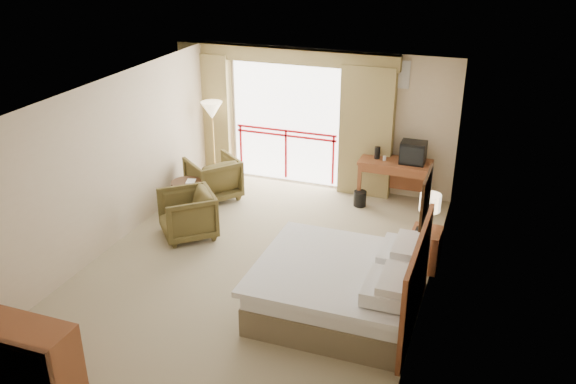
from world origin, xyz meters
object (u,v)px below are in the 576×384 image
at_px(armchair_near, 189,235).
at_px(side_table, 187,192).
at_px(nightstand, 425,249).
at_px(armchair_far, 214,197).
at_px(floor_lamp, 212,113).
at_px(wastebasket, 360,199).
at_px(tv, 413,153).
at_px(bed, 342,287).
at_px(desk, 396,169).
at_px(table_lamp, 430,203).
at_px(dresser, 19,358).

bearing_deg(armchair_near, side_table, 167.49).
relative_size(nightstand, armchair_far, 0.70).
xyz_separation_m(armchair_near, floor_lamp, (-0.64, 2.30, 1.42)).
relative_size(side_table, floor_lamp, 0.36).
bearing_deg(wastebasket, tv, 20.26).
bearing_deg(armchair_near, nightstand, 53.67).
distance_m(nightstand, armchair_near, 3.90).
distance_m(bed, tv, 3.74).
distance_m(wastebasket, side_table, 3.17).
xyz_separation_m(tv, armchair_far, (-3.57, -0.91, -1.05)).
height_order(side_table, floor_lamp, floor_lamp).
bearing_deg(armchair_near, armchair_far, 149.36).
distance_m(desk, tv, 0.49).
relative_size(nightstand, table_lamp, 1.12).
distance_m(bed, table_lamp, 1.94).
distance_m(wastebasket, armchair_near, 3.24).
height_order(tv, dresser, tv).
xyz_separation_m(table_lamp, side_table, (-4.31, 0.41, -0.64)).
bearing_deg(bed, nightstand, 60.45).
height_order(armchair_near, dresser, dresser).
height_order(armchair_near, side_table, side_table).
relative_size(desk, floor_lamp, 0.79).
relative_size(floor_lamp, dresser, 1.27).
distance_m(tv, dresser, 7.17).
height_order(nightstand, side_table, nightstand).
xyz_separation_m(table_lamp, floor_lamp, (-4.51, 1.92, 0.37)).
bearing_deg(armchair_far, armchair_near, 49.03).
distance_m(bed, armchair_near, 3.25).
bearing_deg(dresser, wastebasket, 63.84).
bearing_deg(floor_lamp, table_lamp, -23.02).
bearing_deg(nightstand, tv, 107.17).
height_order(nightstand, armchair_near, nightstand).
relative_size(table_lamp, floor_lamp, 0.34).
bearing_deg(armchair_near, dresser, -40.55).
height_order(wastebasket, armchair_far, armchair_far).
xyz_separation_m(desk, dresser, (-2.93, -6.43, -0.23)).
bearing_deg(table_lamp, side_table, 174.62).
distance_m(bed, side_table, 3.97).
xyz_separation_m(bed, dresser, (-2.95, -2.70, 0.06)).
height_order(bed, desk, bed).
relative_size(armchair_near, dresser, 0.67).
distance_m(tv, wastebasket, 1.28).
xyz_separation_m(armchair_far, armchair_near, (0.29, -1.55, 0.00)).
distance_m(bed, floor_lamp, 5.16).
bearing_deg(floor_lamp, desk, 3.45).
height_order(table_lamp, tv, tv).
height_order(bed, side_table, bed).
bearing_deg(table_lamp, armchair_far, 164.38).
distance_m(bed, wastebasket, 3.41).
xyz_separation_m(bed, side_table, (-3.43, 2.00, 0.03)).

